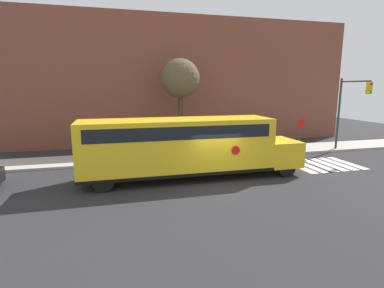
# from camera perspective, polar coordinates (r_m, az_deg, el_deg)

# --- Properties ---
(ground_plane) EXTENTS (60.00, 60.00, 0.00)m
(ground_plane) POSITION_cam_1_polar(r_m,az_deg,el_deg) (15.10, 4.89, -7.68)
(ground_plane) COLOR #28282B
(sidewalk_strip) EXTENTS (44.00, 3.00, 0.15)m
(sidewalk_strip) POSITION_cam_1_polar(r_m,az_deg,el_deg) (21.09, -0.98, -2.09)
(sidewalk_strip) COLOR #B2ADA3
(sidewalk_strip) RESTS_ON ground
(building_backdrop) EXTENTS (32.00, 4.00, 10.55)m
(building_backdrop) POSITION_cam_1_polar(r_m,az_deg,el_deg) (26.93, -4.35, 11.80)
(building_backdrop) COLOR brown
(building_backdrop) RESTS_ON ground
(crosswalk_stripes) EXTENTS (4.00, 3.20, 0.01)m
(crosswalk_stripes) POSITION_cam_1_polar(r_m,az_deg,el_deg) (20.48, 23.71, -3.61)
(crosswalk_stripes) COLOR white
(crosswalk_stripes) RESTS_ON ground
(school_bus) EXTENTS (11.69, 2.57, 3.17)m
(school_bus) POSITION_cam_1_polar(r_m,az_deg,el_deg) (15.58, -1.33, -0.14)
(school_bus) COLOR yellow
(school_bus) RESTS_ON ground
(stop_sign) EXTENTS (0.63, 0.10, 2.49)m
(stop_sign) POSITION_cam_1_polar(r_m,az_deg,el_deg) (23.47, 19.94, 2.39)
(stop_sign) COLOR #38383A
(stop_sign) RESTS_ON ground
(traffic_light) EXTENTS (0.28, 2.80, 5.42)m
(traffic_light) POSITION_cam_1_polar(r_m,az_deg,el_deg) (24.44, 27.62, 6.72)
(traffic_light) COLOR #38383A
(traffic_light) RESTS_ON ground
(tree_near_sidewalk) EXTENTS (2.87, 2.87, 6.86)m
(tree_near_sidewalk) POSITION_cam_1_polar(r_m,az_deg,el_deg) (22.72, -2.25, 12.19)
(tree_near_sidewalk) COLOR #423323
(tree_near_sidewalk) RESTS_ON ground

